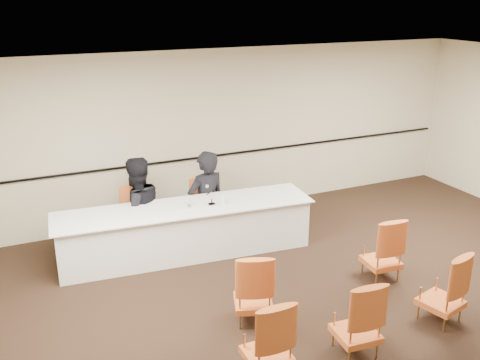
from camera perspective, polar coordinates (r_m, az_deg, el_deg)
name	(u,v)px	position (r m, az deg, el deg)	size (l,w,h in m)	color
floor	(341,321)	(7.05, 10.74, -14.56)	(10.00, 10.00, 0.00)	black
ceiling	(359,81)	(5.95, 12.55, 10.24)	(10.00, 10.00, 0.00)	white
wall_back	(219,133)	(9.69, -2.25, 5.03)	(10.00, 0.04, 3.00)	beige
wall_rail	(220,155)	(9.76, -2.13, 2.70)	(9.80, 0.04, 0.03)	black
panel_table	(186,230)	(8.40, -5.78, -5.37)	(3.97, 0.91, 0.80)	white
panelist_main	(206,207)	(8.98, -3.60, -2.86)	(0.71, 0.46, 1.94)	black
panelist_main_chair	(206,208)	(9.00, -3.60, -3.04)	(0.50, 0.50, 0.95)	orange
panelist_second	(137,214)	(8.76, -10.92, -3.63)	(0.93, 0.72, 1.91)	black
panelist_second_chair	(137,217)	(8.78, -10.90, -3.94)	(0.50, 0.50, 0.95)	orange
papers	(219,205)	(8.28, -2.21, -2.63)	(0.30, 0.22, 0.00)	white
microphone	(212,196)	(8.24, -3.06, -1.71)	(0.10, 0.20, 0.28)	black
water_bottle	(188,202)	(8.14, -5.59, -2.34)	(0.06, 0.06, 0.21)	#17837B
drinking_glass	(186,206)	(8.15, -5.78, -2.73)	(0.06, 0.06, 0.10)	silver
coffee_cup	(223,200)	(8.29, -1.83, -2.17)	(0.08, 0.08, 0.12)	white
aud_chair_front_left	(253,286)	(6.71, 1.42, -11.29)	(0.50, 0.50, 0.95)	orange
aud_chair_front_right	(382,248)	(7.91, 14.93, -6.98)	(0.50, 0.50, 0.95)	orange
aud_chair_back_left	(267,337)	(5.86, 2.91, -16.41)	(0.50, 0.50, 0.95)	orange
aud_chair_back_mid	(357,316)	(6.30, 12.37, -14.01)	(0.50, 0.50, 0.95)	orange
aud_chair_back_right	(443,287)	(7.16, 20.81, -10.57)	(0.50, 0.50, 0.95)	orange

